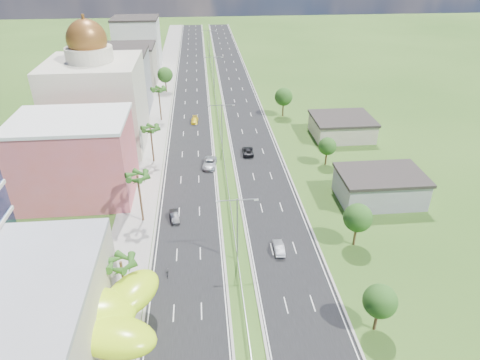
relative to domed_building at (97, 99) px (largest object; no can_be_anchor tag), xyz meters
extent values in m
plane|color=#2D5119|center=(28.00, -55.00, -11.35)|extent=(500.00, 500.00, 0.00)
cube|color=black|center=(20.50, 35.00, -11.33)|extent=(11.00, 260.00, 0.04)
cube|color=black|center=(35.50, 35.00, -11.33)|extent=(11.00, 260.00, 0.04)
cube|color=gray|center=(11.00, 35.00, -11.29)|extent=(7.00, 260.00, 0.12)
cube|color=gray|center=(28.00, 17.00, -10.73)|extent=(0.08, 216.00, 0.28)
cube|color=gray|center=(28.00, 119.00, -11.00)|extent=(0.10, 0.12, 0.70)
cylinder|color=gray|center=(28.00, -45.00, -5.85)|extent=(0.20, 0.20, 11.00)
cube|color=gray|center=(26.56, -45.00, -0.55)|extent=(2.88, 0.12, 0.12)
cube|color=gray|center=(29.44, -45.00, -0.55)|extent=(2.88, 0.12, 0.12)
cube|color=silver|center=(25.28, -45.00, -0.65)|extent=(0.60, 0.25, 0.18)
cube|color=silver|center=(30.72, -45.00, -0.65)|extent=(0.60, 0.25, 0.18)
cylinder|color=gray|center=(28.00, -5.00, -5.85)|extent=(0.20, 0.20, 11.00)
cube|color=gray|center=(26.56, -5.00, -0.55)|extent=(2.88, 0.12, 0.12)
cube|color=gray|center=(29.44, -5.00, -0.55)|extent=(2.88, 0.12, 0.12)
cube|color=silver|center=(25.28, -5.00, -0.65)|extent=(0.60, 0.25, 0.18)
cube|color=silver|center=(30.72, -5.00, -0.65)|extent=(0.60, 0.25, 0.18)
cylinder|color=gray|center=(28.00, 40.00, -5.85)|extent=(0.20, 0.20, 11.00)
cube|color=gray|center=(26.56, 40.00, -0.55)|extent=(2.88, 0.12, 0.12)
cube|color=gray|center=(29.44, 40.00, -0.55)|extent=(2.88, 0.12, 0.12)
cube|color=silver|center=(25.28, 40.00, -0.65)|extent=(0.60, 0.25, 0.18)
cube|color=silver|center=(30.72, 40.00, -0.65)|extent=(0.60, 0.25, 0.18)
cylinder|color=gray|center=(28.00, 85.00, -5.85)|extent=(0.20, 0.20, 11.00)
cube|color=gray|center=(26.56, 85.00, -0.55)|extent=(2.88, 0.12, 0.12)
cube|color=gray|center=(29.44, 85.00, -0.55)|extent=(2.88, 0.12, 0.12)
cube|color=silver|center=(25.28, 85.00, -0.65)|extent=(0.60, 0.25, 0.18)
cube|color=silver|center=(30.72, 85.00, -0.65)|extent=(0.60, 0.25, 0.18)
cylinder|color=gray|center=(4.00, -57.00, -9.35)|extent=(0.50, 0.50, 4.00)
cylinder|color=gray|center=(11.00, -62.00, -9.35)|extent=(0.50, 0.50, 4.00)
cylinder|color=gray|center=(13.00, -57.00, -9.35)|extent=(0.50, 0.50, 4.00)
cube|color=#CA5653|center=(0.00, -23.00, -3.85)|extent=(20.00, 15.00, 15.00)
cube|color=beige|center=(0.00, 0.00, -1.35)|extent=(20.00, 20.00, 20.00)
cylinder|color=beige|center=(0.00, 0.00, 10.15)|extent=(10.00, 10.00, 3.00)
sphere|color=brown|center=(0.00, 0.00, 13.15)|extent=(8.40, 8.40, 8.40)
cube|color=gray|center=(1.00, 25.00, -3.35)|extent=(16.00, 15.00, 16.00)
cube|color=#A69989|center=(1.00, 47.00, -4.85)|extent=(16.00, 15.00, 13.00)
cube|color=silver|center=(1.00, 70.00, -2.35)|extent=(16.00, 15.00, 18.00)
cube|color=gray|center=(56.00, -30.00, -8.85)|extent=(15.00, 10.00, 5.00)
cube|color=#A69989|center=(58.00, 0.00, -9.15)|extent=(14.00, 12.00, 4.40)
cylinder|color=#47301C|center=(12.50, -53.00, -7.60)|extent=(0.36, 0.36, 7.50)
cylinder|color=#47301C|center=(12.50, -33.00, -6.85)|extent=(0.36, 0.36, 9.00)
cylinder|color=#47301C|center=(12.50, -10.00, -7.35)|extent=(0.36, 0.36, 8.00)
cylinder|color=#47301C|center=(12.50, 15.00, -6.95)|extent=(0.36, 0.36, 8.80)
cylinder|color=#47301C|center=(12.50, 40.00, -8.90)|extent=(0.40, 0.40, 4.90)
sphere|color=#2A571B|center=(12.50, 40.00, -5.75)|extent=(4.90, 4.90, 4.90)
cylinder|color=#47301C|center=(44.00, -60.00, -9.25)|extent=(0.40, 0.40, 4.20)
sphere|color=#2A571B|center=(44.00, -60.00, -6.55)|extent=(4.20, 4.20, 4.20)
cylinder|color=#47301C|center=(47.00, -43.00, -9.08)|extent=(0.40, 0.40, 4.55)
sphere|color=#2A571B|center=(47.00, -43.00, -6.15)|extent=(4.55, 4.55, 4.55)
cylinder|color=#47301C|center=(50.00, -15.00, -9.43)|extent=(0.40, 0.40, 3.85)
sphere|color=#2A571B|center=(50.00, -15.00, -6.95)|extent=(3.85, 3.85, 3.85)
cylinder|color=#47301C|center=(46.00, 15.00, -8.90)|extent=(0.40, 0.40, 4.90)
sphere|color=#2A571B|center=(46.00, 15.00, -5.75)|extent=(4.90, 4.90, 4.90)
imported|color=black|center=(18.00, -33.20, -10.64)|extent=(2.04, 4.26, 1.35)
imported|color=#A2A6AA|center=(24.78, -13.65, -10.50)|extent=(3.45, 6.19, 1.64)
imported|color=gold|center=(21.55, 12.60, -10.68)|extent=(2.09, 4.47, 1.26)
imported|color=#ADAEB5|center=(34.66, -43.57, -10.62)|extent=(1.56, 4.27, 1.40)
imported|color=black|center=(33.69, -8.19, -10.60)|extent=(2.61, 5.26, 1.43)
imported|color=black|center=(17.53, -47.47, -10.72)|extent=(0.62, 1.87, 1.18)
camera|label=1|loc=(23.59, -96.06, 31.52)|focal=32.00mm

